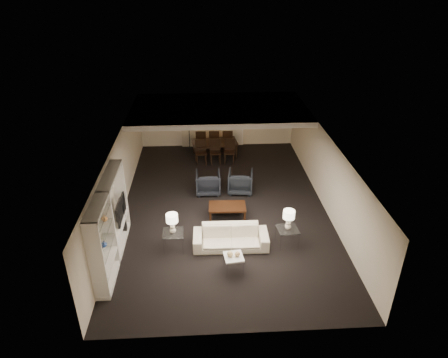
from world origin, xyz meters
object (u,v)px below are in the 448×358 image
at_px(television, 117,210).
at_px(chair_nr, 229,152).
at_px(chair_fr, 227,140).
at_px(chair_nl, 201,152).
at_px(floor_lamp, 189,134).
at_px(vase_blue, 104,244).
at_px(table_lamp_right, 288,220).
at_px(floor_speaker, 124,219).
at_px(pendant_light, 226,121).
at_px(sofa, 231,237).
at_px(side_table_left, 174,240).
at_px(side_table_right, 287,237).
at_px(marble_table, 234,263).
at_px(chair_fm, 214,140).
at_px(armchair_left, 208,182).
at_px(dining_table, 215,149).
at_px(table_lamp_left, 172,224).
at_px(chair_fl, 201,140).
at_px(chair_nm, 215,152).
at_px(vase_amber, 104,218).
at_px(coffee_table, 227,211).
at_px(armchair_right, 240,182).

xyz_separation_m(television, chair_nr, (3.71, 5.24, -0.55)).
distance_m(television, chair_fr, 7.54).
distance_m(television, chair_nl, 5.84).
bearing_deg(floor_lamp, vase_blue, -103.10).
relative_size(table_lamp_right, floor_speaker, 0.59).
xyz_separation_m(pendant_light, sofa, (-0.23, -5.76, -1.59)).
bearing_deg(vase_blue, side_table_left, 35.57).
bearing_deg(side_table_right, chair_fr, 100.65).
distance_m(marble_table, chair_fm, 8.21).
xyz_separation_m(vase_blue, chair_nl, (2.54, 7.01, -0.63)).
distance_m(armchair_left, floor_lamp, 4.24).
bearing_deg(dining_table, table_lamp_right, -79.73).
bearing_deg(side_table_left, television, 161.03).
distance_m(armchair_left, side_table_right, 4.02).
relative_size(side_table_right, chair_nr, 0.60).
relative_size(table_lamp_left, chair_fr, 0.62).
xyz_separation_m(dining_table, chair_fl, (-0.60, 0.65, 0.17)).
relative_size(table_lamp_right, chair_nm, 0.62).
xyz_separation_m(table_lamp_right, vase_amber, (-5.08, -0.76, 0.76)).
bearing_deg(dining_table, chair_nl, -139.13).
xyz_separation_m(pendant_light, coffee_table, (-0.23, -4.16, -1.70)).
height_order(pendant_light, armchair_left, pendant_light).
bearing_deg(sofa, table_lamp_right, 1.06).
bearing_deg(side_table_right, sofa, 180.00).
height_order(chair_nl, chair_fr, same).
bearing_deg(floor_speaker, chair_nm, 59.00).
bearing_deg(pendant_light, side_table_right, -75.68).
height_order(side_table_right, marble_table, side_table_right).
distance_m(side_table_left, chair_nm, 5.99).
height_order(table_lamp_right, chair_nm, table_lamp_right).
height_order(table_lamp_left, floor_speaker, table_lamp_left).
relative_size(table_lamp_left, dining_table, 0.32).
relative_size(side_table_left, television, 0.56).
bearing_deg(side_table_left, table_lamp_left, 0.00).
relative_size(table_lamp_left, marble_table, 1.24).
height_order(armchair_right, floor_lamp, floor_lamp).
xyz_separation_m(table_lamp_right, chair_fl, (-2.54, 7.10, -0.37)).
bearing_deg(marble_table, armchair_right, 82.23).
bearing_deg(chair_nl, table_lamp_left, -103.41).
bearing_deg(chair_nr, vase_amber, -111.75).
xyz_separation_m(side_table_left, vase_amber, (-1.68, -0.76, 1.36)).
xyz_separation_m(marble_table, chair_nl, (-0.84, 6.90, 0.26)).
distance_m(pendant_light, sofa, 5.98).
bearing_deg(television, chair_nm, -30.74).
distance_m(floor_speaker, chair_nl, 5.51).
height_order(armchair_right, vase_amber, vase_amber).
bearing_deg(side_table_right, television, 173.59).
bearing_deg(vase_amber, floor_speaker, 86.10).
bearing_deg(marble_table, dining_table, 91.78).
height_order(chair_nr, chair_fr, same).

